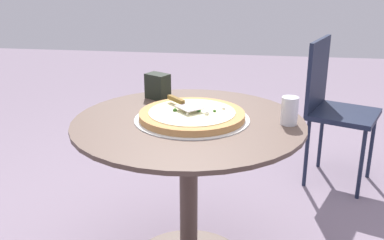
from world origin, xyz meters
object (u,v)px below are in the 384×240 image
at_px(pizza_server, 182,103).
at_px(drinking_cup, 290,111).
at_px(pizza_on_tray, 192,116).
at_px(patio_table, 189,166).
at_px(patio_chair_near, 332,101).
at_px(napkin_dispenser, 158,86).

height_order(pizza_server, drinking_cup, drinking_cup).
bearing_deg(pizza_on_tray, patio_table, -38.37).
distance_m(patio_table, patio_chair_near, 1.25).
bearing_deg(pizza_on_tray, napkin_dispenser, -143.87).
distance_m(drinking_cup, patio_chair_near, 1.08).
bearing_deg(napkin_dispenser, patio_table, 152.15).
xyz_separation_m(patio_table, pizza_server, (-0.06, -0.03, 0.26)).
relative_size(pizza_on_tray, patio_chair_near, 0.53).
distance_m(pizza_on_tray, napkin_dispenser, 0.35).
height_order(pizza_on_tray, pizza_server, pizza_server).
bearing_deg(patio_chair_near, pizza_server, -39.03).
bearing_deg(drinking_cup, patio_table, -88.09).
bearing_deg(napkin_dispenser, patio_chair_near, -113.18).
bearing_deg(pizza_server, patio_chair_near, 140.97).
xyz_separation_m(patio_table, patio_chair_near, (-1.01, 0.74, 0.02)).
xyz_separation_m(patio_table, pizza_on_tray, (-0.02, 0.01, 0.22)).
distance_m(pizza_on_tray, drinking_cup, 0.39).
bearing_deg(pizza_server, drinking_cup, 84.08).
bearing_deg(drinking_cup, pizza_on_tray, -90.36).
height_order(patio_table, pizza_server, pizza_server).
relative_size(patio_table, drinking_cup, 8.50).
height_order(pizza_server, patio_chair_near, patio_chair_near).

